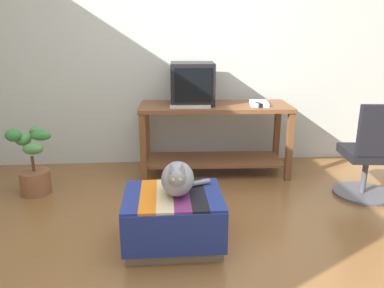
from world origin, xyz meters
TOP-DOWN VIEW (x-y plane):
  - ground_plane at (0.00, 0.00)m, footprint 14.00×14.00m
  - back_wall at (0.00, 2.05)m, footprint 8.00×0.10m
  - desk at (0.34, 1.60)m, footprint 1.57×0.65m
  - tv_monitor at (0.11, 1.67)m, footprint 0.46×0.45m
  - keyboard at (0.08, 1.48)m, footprint 0.41×0.19m
  - book at (0.79, 1.54)m, footprint 0.21×0.28m
  - ottoman_with_blanket at (-0.14, 0.20)m, footprint 0.68×0.56m
  - cat at (-0.10, 0.21)m, footprint 0.37×0.39m
  - potted_plant at (-1.41, 1.18)m, footprint 0.39×0.33m
  - office_chair at (1.64, 0.84)m, footprint 0.52×0.52m
  - stapler at (0.76, 1.45)m, footprint 0.06×0.11m
  - pen at (0.85, 1.63)m, footprint 0.13×0.05m

SIDE VIEW (x-z plane):
  - ground_plane at x=0.00m, z-range 0.00..0.00m
  - ottoman_with_blanket at x=-0.14m, z-range 0.00..0.39m
  - potted_plant at x=-1.41m, z-range -0.06..0.58m
  - office_chair at x=1.64m, z-range -0.06..0.83m
  - cat at x=-0.10m, z-range 0.36..0.63m
  - desk at x=0.34m, z-range 0.14..0.88m
  - pen at x=0.85m, z-range 0.74..0.75m
  - keyboard at x=0.08m, z-range 0.74..0.77m
  - book at x=0.79m, z-range 0.74..0.78m
  - stapler at x=0.76m, z-range 0.74..0.78m
  - tv_monitor at x=0.11m, z-range 0.74..1.16m
  - back_wall at x=0.00m, z-range 0.00..2.60m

